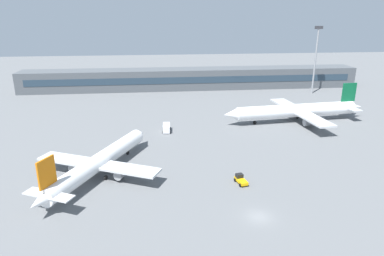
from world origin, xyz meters
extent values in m
plane|color=slate|center=(0.00, 40.00, 0.00)|extent=(400.00, 400.00, 0.00)
cube|color=#4C5156|center=(0.00, 105.96, 4.50)|extent=(149.89, 12.00, 9.00)
cube|color=#263847|center=(0.00, 99.91, 4.95)|extent=(142.40, 0.16, 2.80)
cylinder|color=white|center=(-29.08, 19.70, 3.05)|extent=(17.59, 31.57, 3.52)
cone|color=white|center=(-21.18, 36.15, 3.05)|extent=(4.69, 4.93, 3.34)
cone|color=white|center=(-36.90, 3.41, 3.05)|extent=(3.74, 4.24, 2.46)
cube|color=orange|center=(-35.69, 5.93, 7.36)|extent=(2.06, 3.82, 5.09)
cube|color=silver|center=(-35.81, 5.68, 3.24)|extent=(9.47, 6.34, 0.22)
cube|color=silver|center=(-29.48, 18.87, 2.78)|extent=(26.96, 16.02, 0.46)
cylinder|color=gray|center=(-24.47, 16.47, 1.47)|extent=(2.95, 3.47, 1.85)
cylinder|color=gray|center=(-34.48, 21.27, 1.47)|extent=(2.95, 3.47, 1.85)
cylinder|color=black|center=(-24.03, 30.22, 0.46)|extent=(0.73, 0.99, 0.93)
cylinder|color=black|center=(-27.71, 16.99, 0.46)|extent=(0.73, 0.99, 0.93)
cylinder|color=black|center=(-32.05, 19.08, 0.46)|extent=(0.73, 0.99, 0.93)
cylinder|color=white|center=(27.41, 51.97, 3.60)|extent=(39.50, 8.13, 4.15)
cone|color=white|center=(6.02, 49.77, 3.60)|extent=(4.94, 4.38, 3.94)
cone|color=white|center=(48.60, 54.14, 3.60)|extent=(4.42, 3.31, 2.90)
cube|color=#0C5933|center=(45.33, 53.80, 8.68)|extent=(4.82, 0.88, 6.00)
cube|color=silver|center=(45.65, 53.84, 3.82)|extent=(4.15, 11.17, 0.26)
cube|color=silver|center=(28.50, 52.08, 3.27)|extent=(8.55, 33.10, 0.55)
cylinder|color=gray|center=(27.83, 58.59, 1.74)|extent=(3.70, 2.53, 2.18)
cylinder|color=gray|center=(29.17, 45.56, 1.74)|extent=(3.70, 2.53, 2.18)
cylinder|color=black|center=(13.73, 50.56, 0.55)|extent=(1.13, 0.55, 1.09)
cylinder|color=black|center=(29.29, 55.01, 0.55)|extent=(1.13, 0.55, 1.09)
cylinder|color=black|center=(29.87, 49.37, 0.55)|extent=(1.13, 0.55, 1.09)
cube|color=#F2B20C|center=(-0.09, 12.21, 0.65)|extent=(2.23, 3.84, 0.60)
cube|color=black|center=(-0.28, 13.09, 1.30)|extent=(1.60, 1.37, 0.90)
cylinder|color=black|center=(0.42, 13.55, 0.35)|extent=(0.39, 0.74, 0.70)
cylinder|color=black|center=(-1.11, 13.21, 0.35)|extent=(0.39, 0.74, 0.70)
cylinder|color=black|center=(0.93, 11.20, 0.35)|extent=(0.39, 0.74, 0.70)
cylinder|color=black|center=(-0.59, 10.87, 0.35)|extent=(0.39, 0.74, 0.70)
cube|color=white|center=(-13.87, 46.66, 1.13)|extent=(2.29, 5.31, 1.90)
cube|color=#1E2633|center=(-13.75, 48.66, 1.63)|extent=(1.91, 0.27, 0.70)
cylinder|color=black|center=(-12.75, 48.30, 0.38)|extent=(0.32, 0.77, 0.76)
cylinder|color=black|center=(-14.79, 48.41, 0.38)|extent=(0.32, 0.77, 0.76)
cylinder|color=black|center=(-12.94, 44.90, 0.38)|extent=(0.32, 0.77, 0.76)
cylinder|color=black|center=(-14.98, 45.02, 0.38)|extent=(0.32, 0.77, 0.76)
cylinder|color=gray|center=(50.34, 90.53, 13.32)|extent=(0.70, 0.70, 26.65)
cube|color=#333338|center=(50.34, 90.53, 27.25)|extent=(3.20, 0.80, 1.20)
camera|label=1|loc=(-17.00, -50.23, 33.23)|focal=32.67mm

